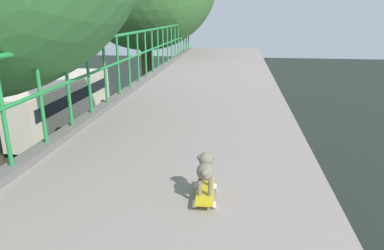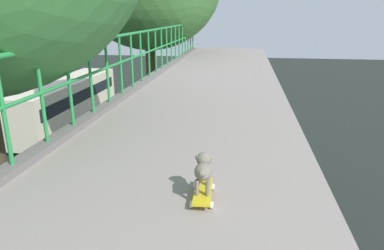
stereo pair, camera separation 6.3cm
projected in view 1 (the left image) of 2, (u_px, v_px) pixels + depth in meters
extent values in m
cylinder|color=#258F44|center=(3.00, 114.00, 3.30)|extent=(0.04, 0.04, 1.06)
cylinder|color=#258F44|center=(41.00, 98.00, 3.92)|extent=(0.04, 0.04, 1.06)
cylinder|color=#258F44|center=(68.00, 87.00, 4.54)|extent=(0.04, 0.04, 1.06)
cylinder|color=#258F44|center=(89.00, 78.00, 5.16)|extent=(0.04, 0.04, 1.06)
cylinder|color=#258F44|center=(105.00, 71.00, 5.78)|extent=(0.04, 0.04, 1.06)
cylinder|color=#258F44|center=(118.00, 66.00, 6.40)|extent=(0.04, 0.04, 1.06)
cylinder|color=#258F44|center=(129.00, 61.00, 7.02)|extent=(0.04, 0.04, 1.06)
cylinder|color=#258F44|center=(138.00, 57.00, 7.64)|extent=(0.04, 0.04, 1.06)
cylinder|color=#258F44|center=(146.00, 54.00, 8.26)|extent=(0.04, 0.04, 1.06)
cylinder|color=#258F44|center=(152.00, 51.00, 8.88)|extent=(0.04, 0.04, 1.06)
cylinder|color=#258F44|center=(158.00, 49.00, 9.50)|extent=(0.04, 0.04, 1.06)
cylinder|color=#258F44|center=(163.00, 47.00, 10.12)|extent=(0.04, 0.04, 1.06)
cylinder|color=#258F44|center=(167.00, 45.00, 10.74)|extent=(0.04, 0.04, 1.06)
cylinder|color=#258F44|center=(171.00, 43.00, 11.36)|extent=(0.04, 0.04, 1.06)
cylinder|color=#258F44|center=(175.00, 42.00, 11.98)|extent=(0.04, 0.04, 1.06)
cylinder|color=#258F44|center=(178.00, 40.00, 12.60)|extent=(0.04, 0.04, 1.06)
cylinder|color=#258F44|center=(181.00, 39.00, 13.22)|extent=(0.04, 0.04, 1.06)
cylinder|color=#258F44|center=(184.00, 38.00, 13.84)|extent=(0.04, 0.04, 1.06)
cylinder|color=#258F44|center=(186.00, 37.00, 14.46)|extent=(0.04, 0.04, 1.06)
cylinder|color=#258F44|center=(188.00, 36.00, 15.08)|extent=(0.04, 0.04, 1.06)
cube|color=silver|center=(8.00, 236.00, 10.64)|extent=(1.72, 4.04, 0.59)
cylinder|color=black|center=(56.00, 219.00, 11.85)|extent=(0.20, 0.66, 0.66)
cylinder|color=black|center=(11.00, 215.00, 12.06)|extent=(0.20, 0.66, 0.66)
cube|color=beige|center=(61.00, 103.00, 21.96)|extent=(2.31, 10.54, 2.72)
cube|color=black|center=(61.00, 95.00, 21.81)|extent=(2.33, 9.69, 0.70)
cylinder|color=black|center=(102.00, 106.00, 25.65)|extent=(0.28, 0.96, 0.96)
cylinder|color=black|center=(73.00, 105.00, 25.93)|extent=(0.28, 0.96, 0.96)
cylinder|color=black|center=(57.00, 136.00, 19.43)|extent=(0.28, 0.96, 0.96)
cylinder|color=black|center=(20.00, 134.00, 19.71)|extent=(0.28, 0.96, 0.96)
cylinder|color=#4E412E|center=(2.00, 250.00, 5.71)|extent=(0.53, 0.53, 6.56)
cylinder|color=#4B3D23|center=(148.00, 103.00, 15.09)|extent=(0.46, 0.46, 6.56)
cube|color=gold|center=(205.00, 191.00, 2.99)|extent=(0.17, 0.49, 0.02)
cylinder|color=white|center=(215.00, 187.00, 3.15)|extent=(0.03, 0.06, 0.06)
cylinder|color=white|center=(197.00, 186.00, 3.16)|extent=(0.03, 0.06, 0.06)
cylinder|color=white|center=(215.00, 205.00, 2.85)|extent=(0.03, 0.06, 0.06)
cylinder|color=white|center=(194.00, 204.00, 2.86)|extent=(0.03, 0.06, 0.06)
cylinder|color=slate|center=(211.00, 179.00, 3.04)|extent=(0.04, 0.04, 0.14)
cylinder|color=slate|center=(201.00, 178.00, 3.04)|extent=(0.04, 0.04, 0.14)
cylinder|color=slate|center=(210.00, 188.00, 2.87)|extent=(0.04, 0.04, 0.14)
cylinder|color=slate|center=(199.00, 188.00, 2.88)|extent=(0.04, 0.04, 0.14)
ellipsoid|color=slate|center=(205.00, 171.00, 2.92)|extent=(0.16, 0.24, 0.13)
sphere|color=slate|center=(206.00, 159.00, 3.00)|extent=(0.13, 0.13, 0.13)
ellipsoid|color=#7E6E52|center=(206.00, 158.00, 3.05)|extent=(0.05, 0.06, 0.04)
sphere|color=slate|center=(212.00, 158.00, 2.99)|extent=(0.05, 0.05, 0.05)
sphere|color=slate|center=(200.00, 157.00, 2.99)|extent=(0.05, 0.05, 0.05)
sphere|color=slate|center=(205.00, 173.00, 2.79)|extent=(0.07, 0.07, 0.07)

